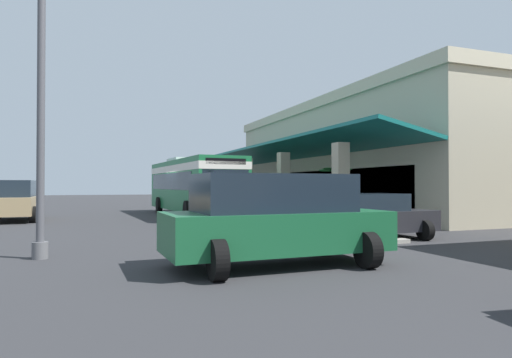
{
  "coord_description": "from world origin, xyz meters",
  "views": [
    {
      "loc": [
        24.49,
        -4.87,
        1.74
      ],
      "look_at": [
        2.97,
        3.09,
        2.06
      ],
      "focal_mm": 31.09,
      "sensor_mm": 36.0,
      "label": 1
    }
  ],
  "objects_px": {
    "potted_palm": "(335,206)",
    "lot_light_pole": "(41,77)",
    "pedestrian": "(261,206)",
    "parked_suv_green": "(276,219)",
    "parked_suv_tan": "(15,200)",
    "transit_bus": "(193,183)",
    "parked_sedan_charcoal": "(367,216)"
  },
  "relations": [
    {
      "from": "transit_bus",
      "to": "lot_light_pole",
      "type": "distance_m",
      "value": 14.96
    },
    {
      "from": "parked_suv_tan",
      "to": "transit_bus",
      "type": "bearing_deg",
      "value": 92.66
    },
    {
      "from": "parked_suv_tan",
      "to": "pedestrian",
      "type": "xyz_separation_m",
      "value": [
        10.04,
        9.03,
        -0.01
      ]
    },
    {
      "from": "transit_bus",
      "to": "parked_suv_green",
      "type": "distance_m",
      "value": 16.13
    },
    {
      "from": "potted_palm",
      "to": "lot_light_pole",
      "type": "distance_m",
      "value": 13.51
    },
    {
      "from": "potted_palm",
      "to": "pedestrian",
      "type": "bearing_deg",
      "value": -55.76
    },
    {
      "from": "parked_suv_green",
      "to": "parked_sedan_charcoal",
      "type": "distance_m",
      "value": 5.46
    },
    {
      "from": "pedestrian",
      "to": "parked_suv_tan",
      "type": "bearing_deg",
      "value": -138.06
    },
    {
      "from": "transit_bus",
      "to": "pedestrian",
      "type": "distance_m",
      "value": 10.49
    },
    {
      "from": "parked_sedan_charcoal",
      "to": "potted_palm",
      "type": "bearing_deg",
      "value": 159.07
    },
    {
      "from": "potted_palm",
      "to": "parked_suv_green",
      "type": "bearing_deg",
      "value": -36.85
    },
    {
      "from": "parked_suv_tan",
      "to": "potted_palm",
      "type": "bearing_deg",
      "value": 64.2
    },
    {
      "from": "parked_suv_tan",
      "to": "potted_palm",
      "type": "xyz_separation_m",
      "value": [
        6.72,
        13.91,
        -0.25
      ]
    },
    {
      "from": "pedestrian",
      "to": "transit_bus",
      "type": "bearing_deg",
      "value": -179.24
    },
    {
      "from": "potted_palm",
      "to": "parked_suv_tan",
      "type": "bearing_deg",
      "value": -115.8
    },
    {
      "from": "parked_suv_green",
      "to": "lot_light_pole",
      "type": "distance_m",
      "value": 6.48
    },
    {
      "from": "parked_suv_tan",
      "to": "parked_suv_green",
      "type": "height_order",
      "value": "same"
    },
    {
      "from": "transit_bus",
      "to": "parked_sedan_charcoal",
      "type": "distance_m",
      "value": 13.24
    },
    {
      "from": "transit_bus",
      "to": "lot_light_pole",
      "type": "bearing_deg",
      "value": -26.09
    },
    {
      "from": "parked_sedan_charcoal",
      "to": "pedestrian",
      "type": "xyz_separation_m",
      "value": [
        -2.43,
        -2.68,
        0.26
      ]
    },
    {
      "from": "parked_suv_green",
      "to": "lot_light_pole",
      "type": "bearing_deg",
      "value": -119.78
    },
    {
      "from": "parked_sedan_charcoal",
      "to": "pedestrian",
      "type": "relative_size",
      "value": 2.57
    },
    {
      "from": "transit_bus",
      "to": "parked_suv_tan",
      "type": "distance_m",
      "value": 8.94
    },
    {
      "from": "pedestrian",
      "to": "lot_light_pole",
      "type": "xyz_separation_m",
      "value": [
        2.8,
        -6.63,
        3.3
      ]
    },
    {
      "from": "parked_suv_tan",
      "to": "parked_suv_green",
      "type": "relative_size",
      "value": 0.99
    },
    {
      "from": "transit_bus",
      "to": "potted_palm",
      "type": "relative_size",
      "value": 4.33
    },
    {
      "from": "parked_sedan_charcoal",
      "to": "pedestrian",
      "type": "bearing_deg",
      "value": -132.18
    },
    {
      "from": "transit_bus",
      "to": "pedestrian",
      "type": "relative_size",
      "value": 6.4
    },
    {
      "from": "parked_suv_tan",
      "to": "lot_light_pole",
      "type": "xyz_separation_m",
      "value": [
        12.84,
        2.4,
        3.29
      ]
    },
    {
      "from": "parked_sedan_charcoal",
      "to": "potted_palm",
      "type": "height_order",
      "value": "potted_palm"
    },
    {
      "from": "parked_suv_green",
      "to": "pedestrian",
      "type": "height_order",
      "value": "parked_suv_green"
    },
    {
      "from": "transit_bus",
      "to": "parked_suv_green",
      "type": "xyz_separation_m",
      "value": [
        16.03,
        -1.64,
        -0.84
      ]
    }
  ]
}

